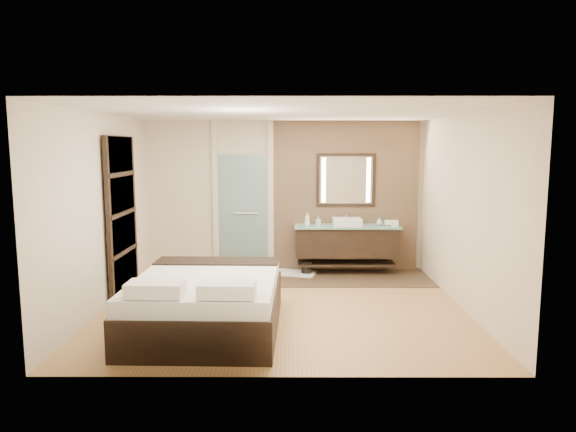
{
  "coord_description": "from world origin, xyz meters",
  "views": [
    {
      "loc": [
        0.09,
        -7.02,
        2.24
      ],
      "look_at": [
        0.07,
        0.6,
        1.21
      ],
      "focal_mm": 32.0,
      "sensor_mm": 36.0,
      "label": 1
    }
  ],
  "objects_px": {
    "mirror_unit": "(346,180)",
    "waste_bin": "(307,268)",
    "vanity": "(346,241)",
    "bed": "(207,302)"
  },
  "relations": [
    {
      "from": "mirror_unit",
      "to": "bed",
      "type": "bearing_deg",
      "value": -123.21
    },
    {
      "from": "waste_bin",
      "to": "mirror_unit",
      "type": "bearing_deg",
      "value": 23.43
    },
    {
      "from": "bed",
      "to": "mirror_unit",
      "type": "bearing_deg",
      "value": 58.09
    },
    {
      "from": "vanity",
      "to": "bed",
      "type": "height_order",
      "value": "vanity"
    },
    {
      "from": "mirror_unit",
      "to": "waste_bin",
      "type": "bearing_deg",
      "value": -156.57
    },
    {
      "from": "bed",
      "to": "waste_bin",
      "type": "height_order",
      "value": "bed"
    },
    {
      "from": "vanity",
      "to": "waste_bin",
      "type": "bearing_deg",
      "value": -174.51
    },
    {
      "from": "mirror_unit",
      "to": "waste_bin",
      "type": "relative_size",
      "value": 4.54
    },
    {
      "from": "vanity",
      "to": "mirror_unit",
      "type": "relative_size",
      "value": 1.75
    },
    {
      "from": "mirror_unit",
      "to": "bed",
      "type": "relative_size",
      "value": 0.48
    }
  ]
}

